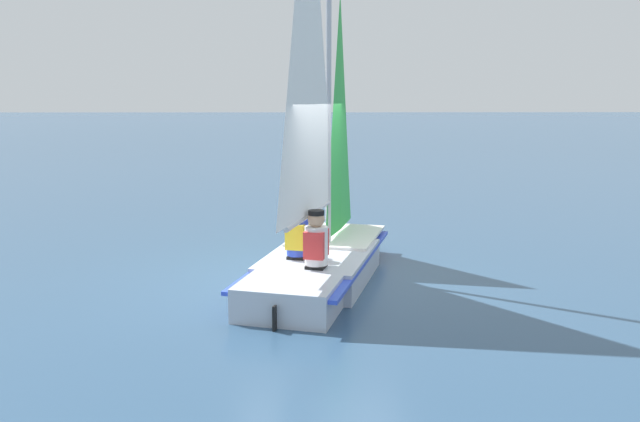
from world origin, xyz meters
TOP-DOWN VIEW (x-y plane):
  - ground_plane at (0.00, 0.00)m, footprint 260.00×260.00m
  - sailboat_main at (-0.01, -0.03)m, footprint 2.39×4.13m
  - sailor_helm at (-0.32, -0.30)m, footprint 0.37×0.40m
  - sailor_crew at (-0.07, -0.81)m, footprint 0.37×0.40m

SIDE VIEW (x-z plane):
  - ground_plane at x=0.00m, z-range 0.00..0.00m
  - sailor_helm at x=-0.32m, z-range 0.05..1.21m
  - sailor_crew at x=-0.07m, z-range 0.05..1.21m
  - sailboat_main at x=-0.01m, z-range -2.02..3.87m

